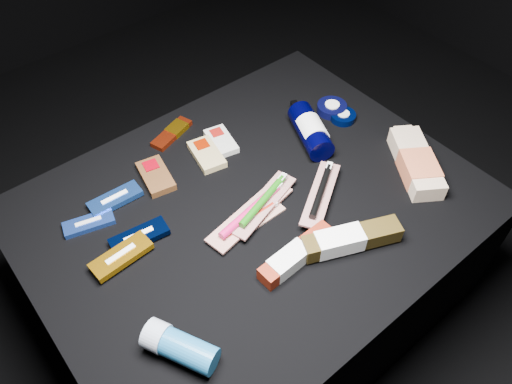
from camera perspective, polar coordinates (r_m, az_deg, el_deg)
ground at (r=1.46m, az=-0.21°, el=-11.48°), size 3.00×3.00×0.00m
cloth_table at (r=1.29m, az=-0.24°, el=-7.05°), size 0.98×0.78×0.40m
luna_bar_0 at (r=1.14m, az=-18.55°, el=-3.40°), size 0.11×0.07×0.01m
luna_bar_1 at (r=1.17m, az=-15.80°, el=-0.78°), size 0.12×0.05×0.02m
luna_bar_2 at (r=1.08m, az=-13.20°, el=-4.98°), size 0.13×0.06×0.02m
luna_bar_3 at (r=1.06m, az=-15.14°, el=-7.08°), size 0.13×0.06×0.02m
clif_bar_0 at (r=1.20m, az=-11.46°, el=1.95°), size 0.08×0.12×0.02m
clif_bar_1 at (r=1.26m, az=-4.09°, el=5.93°), size 0.07×0.11×0.02m
clif_bar_2 at (r=1.23m, az=-5.75°, el=4.44°), size 0.08×0.12×0.02m
power_bar at (r=1.30m, az=-9.41°, el=6.80°), size 0.13×0.08×0.02m
lotion_bottle at (r=1.26m, az=6.25°, el=6.99°), size 0.12×0.21×0.07m
cream_tin_upper at (r=1.37m, az=8.66°, el=9.47°), size 0.08×0.08×0.02m
cream_tin_lower at (r=1.35m, az=9.91°, el=8.51°), size 0.07×0.07×0.02m
bodywash_bottle at (r=1.24m, az=17.85°, el=3.10°), size 0.18×0.22×0.05m
deodorant_stick at (r=0.93m, az=-8.79°, el=-17.07°), size 0.11×0.14×0.06m
toothbrush_pack_0 at (r=1.08m, az=-0.84°, el=-3.48°), size 0.18×0.04×0.02m
toothbrush_pack_1 at (r=1.09m, az=-0.53°, el=-2.28°), size 0.24×0.09×0.03m
toothbrush_pack_2 at (r=1.10m, az=0.87°, el=-1.12°), size 0.21×0.11×0.02m
toothbrush_pack_3 at (r=1.12m, az=7.45°, el=0.04°), size 0.19×0.14×0.02m
toothpaste_carton_red at (r=1.02m, az=4.40°, el=-7.35°), size 0.19×0.05×0.04m
toothpaste_carton_green at (r=1.05m, az=10.39°, el=-5.37°), size 0.21×0.13×0.04m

